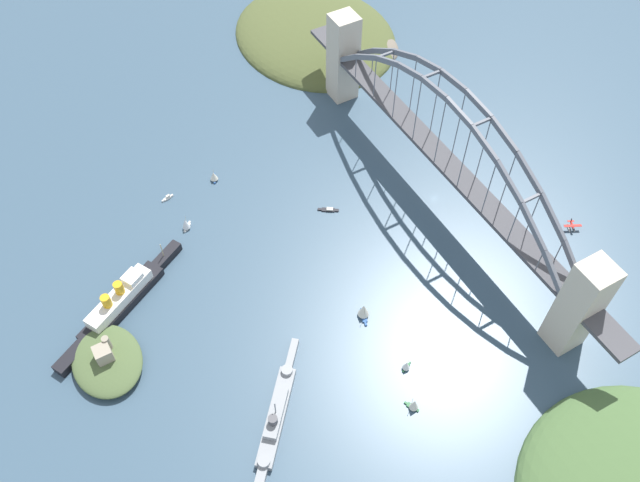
{
  "coord_description": "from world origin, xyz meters",
  "views": [
    {
      "loc": [
        -191.5,
        187.9,
        294.35
      ],
      "look_at": [
        0.0,
        79.81,
        8.0
      ],
      "focal_mm": 36.25,
      "sensor_mm": 36.0,
      "label": 1
    }
  ],
  "objects_px": {
    "fort_island_mid_harbor": "(107,360)",
    "small_boat_5": "(406,365)",
    "small_boat_6": "(414,404)",
    "small_boat_0": "(186,224)",
    "small_boat_3": "(214,176)",
    "harbor_arch_bridge": "(443,159)",
    "ocean_liner": "(120,301)",
    "small_boat_1": "(329,210)",
    "small_boat_2": "(168,198)",
    "naval_cruiser": "(276,417)",
    "seaplane_taxiing_near_bridge": "(572,226)",
    "small_boat_4": "(364,310)"
  },
  "relations": [
    {
      "from": "fort_island_mid_harbor",
      "to": "small_boat_5",
      "type": "height_order",
      "value": "fort_island_mid_harbor"
    },
    {
      "from": "small_boat_6",
      "to": "small_boat_0",
      "type": "bearing_deg",
      "value": 18.52
    },
    {
      "from": "small_boat_0",
      "to": "small_boat_3",
      "type": "bearing_deg",
      "value": -47.3
    },
    {
      "from": "small_boat_0",
      "to": "small_boat_5",
      "type": "height_order",
      "value": "small_boat_0"
    },
    {
      "from": "small_boat_3",
      "to": "small_boat_5",
      "type": "distance_m",
      "value": 167.72
    },
    {
      "from": "small_boat_3",
      "to": "harbor_arch_bridge",
      "type": "bearing_deg",
      "value": -125.62
    },
    {
      "from": "ocean_liner",
      "to": "small_boat_1",
      "type": "distance_m",
      "value": 129.53
    },
    {
      "from": "small_boat_0",
      "to": "small_boat_2",
      "type": "height_order",
      "value": "small_boat_0"
    },
    {
      "from": "naval_cruiser",
      "to": "small_boat_1",
      "type": "xyz_separation_m",
      "value": [
        100.36,
        -86.51,
        -2.39
      ]
    },
    {
      "from": "harbor_arch_bridge",
      "to": "fort_island_mid_harbor",
      "type": "xyz_separation_m",
      "value": [
        -10.23,
        207.33,
        -29.42
      ]
    },
    {
      "from": "harbor_arch_bridge",
      "to": "small_boat_3",
      "type": "distance_m",
      "value": 138.95
    },
    {
      "from": "naval_cruiser",
      "to": "small_boat_5",
      "type": "distance_m",
      "value": 68.9
    },
    {
      "from": "seaplane_taxiing_near_bridge",
      "to": "small_boat_6",
      "type": "distance_m",
      "value": 150.13
    },
    {
      "from": "small_boat_2",
      "to": "small_boat_4",
      "type": "relative_size",
      "value": 0.72
    },
    {
      "from": "small_boat_0",
      "to": "fort_island_mid_harbor",
      "type": "bearing_deg",
      "value": 132.61
    },
    {
      "from": "harbor_arch_bridge",
      "to": "small_boat_3",
      "type": "xyz_separation_m",
      "value": [
        79.08,
        110.35,
        -29.61
      ]
    },
    {
      "from": "seaplane_taxiing_near_bridge",
      "to": "small_boat_2",
      "type": "distance_m",
      "value": 239.85
    },
    {
      "from": "naval_cruiser",
      "to": "fort_island_mid_harbor",
      "type": "distance_m",
      "value": 90.06
    },
    {
      "from": "naval_cruiser",
      "to": "small_boat_4",
      "type": "relative_size",
      "value": 5.95
    },
    {
      "from": "small_boat_1",
      "to": "small_boat_6",
      "type": "xyz_separation_m",
      "value": [
        -127.59,
        26.66,
        3.68
      ]
    },
    {
      "from": "naval_cruiser",
      "to": "small_boat_2",
      "type": "distance_m",
      "value": 156.45
    },
    {
      "from": "small_boat_0",
      "to": "small_boat_1",
      "type": "height_order",
      "value": "small_boat_0"
    },
    {
      "from": "fort_island_mid_harbor",
      "to": "naval_cruiser",
      "type": "bearing_deg",
      "value": -138.29
    },
    {
      "from": "small_boat_3",
      "to": "ocean_liner",
      "type": "bearing_deg",
      "value": 127.12
    },
    {
      "from": "fort_island_mid_harbor",
      "to": "small_boat_3",
      "type": "relative_size",
      "value": 5.14
    },
    {
      "from": "fort_island_mid_harbor",
      "to": "small_boat_0",
      "type": "height_order",
      "value": "fort_island_mid_harbor"
    },
    {
      "from": "harbor_arch_bridge",
      "to": "small_boat_6",
      "type": "relative_size",
      "value": 30.46
    },
    {
      "from": "small_boat_2",
      "to": "small_boat_6",
      "type": "distance_m",
      "value": 191.24
    },
    {
      "from": "ocean_liner",
      "to": "small_boat_2",
      "type": "distance_m",
      "value": 77.88
    },
    {
      "from": "small_boat_2",
      "to": "small_boat_4",
      "type": "height_order",
      "value": "small_boat_4"
    },
    {
      "from": "seaplane_taxiing_near_bridge",
      "to": "small_boat_3",
      "type": "relative_size",
      "value": 1.19
    },
    {
      "from": "ocean_liner",
      "to": "fort_island_mid_harbor",
      "type": "xyz_separation_m",
      "value": [
        -28.81,
        17.06,
        -1.47
      ]
    },
    {
      "from": "small_boat_5",
      "to": "small_boat_6",
      "type": "height_order",
      "value": "small_boat_6"
    },
    {
      "from": "naval_cruiser",
      "to": "small_boat_3",
      "type": "xyz_separation_m",
      "value": [
        156.54,
        -37.06,
        0.71
      ]
    },
    {
      "from": "fort_island_mid_harbor",
      "to": "small_boat_5",
      "type": "bearing_deg",
      "value": -120.46
    },
    {
      "from": "harbor_arch_bridge",
      "to": "small_boat_6",
      "type": "xyz_separation_m",
      "value": [
        -104.69,
        87.56,
        -29.03
      ]
    },
    {
      "from": "harbor_arch_bridge",
      "to": "small_boat_6",
      "type": "height_order",
      "value": "harbor_arch_bridge"
    },
    {
      "from": "small_boat_5",
      "to": "small_boat_1",
      "type": "bearing_deg",
      "value": -9.47
    },
    {
      "from": "harbor_arch_bridge",
      "to": "small_boat_1",
      "type": "distance_m",
      "value": 72.82
    },
    {
      "from": "seaplane_taxiing_near_bridge",
      "to": "small_boat_3",
      "type": "bearing_deg",
      "value": 50.26
    },
    {
      "from": "ocean_liner",
      "to": "seaplane_taxiing_near_bridge",
      "type": "bearing_deg",
      "value": -107.46
    },
    {
      "from": "seaplane_taxiing_near_bridge",
      "to": "small_boat_3",
      "type": "xyz_separation_m",
      "value": [
        137.75,
        165.69,
        1.54
      ]
    },
    {
      "from": "seaplane_taxiing_near_bridge",
      "to": "small_boat_2",
      "type": "relative_size",
      "value": 1.26
    },
    {
      "from": "small_boat_0",
      "to": "small_boat_2",
      "type": "distance_m",
      "value": 27.34
    },
    {
      "from": "ocean_liner",
      "to": "small_boat_6",
      "type": "distance_m",
      "value": 160.46
    },
    {
      "from": "small_boat_1",
      "to": "harbor_arch_bridge",
      "type": "bearing_deg",
      "value": -110.61
    },
    {
      "from": "fort_island_mid_harbor",
      "to": "seaplane_taxiing_near_bridge",
      "type": "bearing_deg",
      "value": -100.45
    },
    {
      "from": "naval_cruiser",
      "to": "small_boat_6",
      "type": "relative_size",
      "value": 6.98
    },
    {
      "from": "harbor_arch_bridge",
      "to": "ocean_liner",
      "type": "distance_m",
      "value": 193.21
    },
    {
      "from": "ocean_liner",
      "to": "small_boat_0",
      "type": "distance_m",
      "value": 60.27
    }
  ]
}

